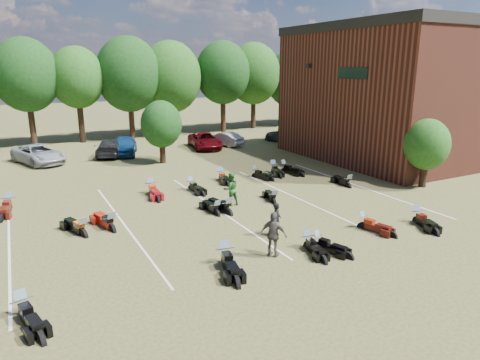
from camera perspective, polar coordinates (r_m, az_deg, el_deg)
ground at (r=22.09m, az=7.52°, el=-5.03°), size 160.00×160.00×0.00m
car_2 at (r=37.42m, az=-25.28°, el=3.14°), size 4.29×5.91×1.49m
car_3 at (r=38.44m, az=-16.82°, el=4.19°), size 3.66×5.40×1.45m
car_4 at (r=38.54m, az=-15.13°, el=4.46°), size 3.24×5.08×1.61m
car_5 at (r=41.60m, az=-2.15°, el=5.50°), size 2.87×4.21×1.31m
car_6 at (r=40.32m, az=-4.72°, el=5.25°), size 3.20×5.51×1.44m
car_7 at (r=43.56m, az=6.34°, el=5.99°), size 3.22×5.59×1.52m
person_black at (r=19.46m, az=4.93°, el=-5.28°), size 0.66×0.68×1.57m
person_green at (r=23.58m, az=-1.24°, el=-1.22°), size 0.92×0.73×1.86m
person_grey at (r=17.37m, az=4.51°, el=-7.26°), size 1.04×1.17×1.90m
motorcycle_0 at (r=15.38m, az=-26.84°, el=-16.03°), size 1.23×2.34×1.25m
motorcycle_1 at (r=17.06m, az=-2.02°, el=-11.15°), size 1.26×2.53×1.35m
motorcycle_3 at (r=18.70m, az=10.34°, el=-8.97°), size 1.24×2.09×1.11m
motorcycle_4 at (r=18.66m, az=8.96°, el=-8.95°), size 1.00×2.09×1.12m
motorcycle_5 at (r=23.00m, az=22.49°, el=-5.27°), size 1.39×2.30×1.22m
motorcycle_6 at (r=21.40m, az=16.07°, el=-6.18°), size 1.13×2.18×1.16m
motorcycle_7 at (r=21.10m, az=-16.70°, el=-6.54°), size 1.30×2.54×1.36m
motorcycle_8 at (r=20.88m, az=-20.12°, el=-7.07°), size 1.44×2.46×1.31m
motorcycle_10 at (r=22.31m, az=-3.10°, el=-4.71°), size 0.78×2.13×1.17m
motorcycle_11 at (r=22.41m, az=-1.58°, el=-4.60°), size 1.18×2.49×1.33m
motorcycle_12 at (r=24.21m, az=4.56°, el=-3.14°), size 1.13×2.10×1.12m
motorcycle_13 at (r=28.16m, az=14.21°, el=-0.95°), size 0.91×2.21×1.20m
motorcycle_14 at (r=26.20m, az=-28.36°, el=-3.53°), size 1.26×2.55×1.36m
motorcycle_15 at (r=26.52m, az=-11.75°, el=-1.79°), size 0.92×2.47×1.35m
motorcycle_16 at (r=26.91m, az=-6.54°, el=-1.32°), size 0.87×2.15×1.17m
motorcycle_17 at (r=29.13m, az=-2.58°, el=0.04°), size 1.03×2.28×1.23m
motorcycle_18 at (r=29.83m, az=2.03°, el=0.40°), size 1.23×2.13×1.13m
motorcycle_19 at (r=31.32m, az=5.90°, el=1.04°), size 1.22×2.37×1.26m
motorcycle_20 at (r=31.22m, az=4.45°, el=1.03°), size 1.28×2.36×1.26m
brick_building at (r=42.89m, az=25.43°, el=10.70°), size 25.40×15.20×10.70m
tree_line at (r=47.18m, az=-14.61°, el=13.08°), size 56.00×6.00×9.79m
young_tree_near_building at (r=29.24m, az=23.64°, el=4.36°), size 2.80×2.80×4.16m
young_tree_midfield at (r=34.17m, az=-10.45°, el=7.32°), size 3.20×3.20×4.70m
parking_lines at (r=23.10m, az=-2.92°, el=-3.99°), size 20.10×14.00×0.01m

